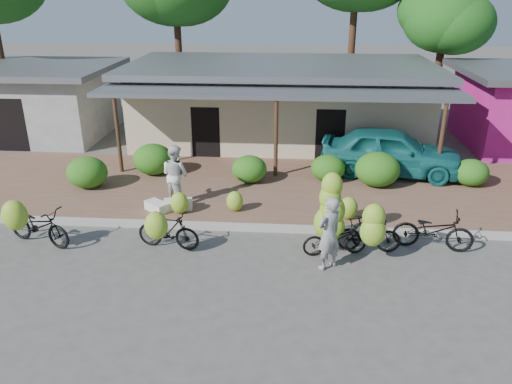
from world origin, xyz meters
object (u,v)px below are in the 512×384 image
Objects in this scene: bike_center at (332,222)px; bystander at (175,174)px; bike_far_right at (433,230)px; teal_van at (391,151)px; tree_near_right at (441,16)px; bike_far_left at (35,224)px; sack_near at (178,205)px; bike_left at (166,230)px; bike_right at (370,231)px; sack_far at (157,206)px; vendor at (329,233)px.

bike_center reaches higher than bystander.
teal_van is (-0.21, 5.33, 0.43)m from bike_far_right.
tree_near_right is at bearing -13.51° from teal_van.
sack_near is at bearing -35.66° from bike_far_left.
bike_center reaches higher than bike_left.
bike_left is at bearing 105.21° from bike_far_right.
bike_far_left is 3.48m from bike_left.
bike_far_right is at bearing -169.06° from teal_van.
tree_near_right is 17.69m from bike_left.
bystander reaches higher than bike_right.
teal_van is at bearing -11.79° from bike_right.
tree_near_right is at bearing 48.92° from sack_near.
sack_far is 1.13m from bystander.
bystander reaches higher than sack_far.
bike_center is 1.23× the size of bike_right.
tree_near_right reaches higher than bike_right.
sack_near is (-10.14, -11.63, -4.81)m from tree_near_right.
sack_near is at bearing 15.26° from bike_left.
sack_far is (-0.83, 2.16, -0.34)m from bike_left.
vendor is (4.33, -2.87, 0.66)m from sack_near.
bike_far_right is (10.36, 0.60, -0.09)m from bike_far_left.
bike_left is at bearing 93.58° from bike_right.
bike_center is 2.64m from bike_far_right.
teal_van reaches higher than bike_right.
sack_far is 8.43m from teal_van.
bike_far_right is at bearing -97.05° from bike_center.
bike_right is 6.19m from bystander.
bike_center reaches higher than teal_van.
bike_far_left is at bearing 81.23° from bike_center.
teal_van reaches higher than bike_far_right.
bike_left is 5.19m from bike_right.
bike_left is at bearing -71.20° from bike_far_left.
bike_left is at bearing 129.48° from bystander.
bike_right reaches higher than sack_near.
sack_far is 0.15× the size of teal_van.
bike_far_right is at bearing 163.77° from vendor.
bike_far_right is 2.81× the size of sack_far.
vendor reaches higher than bike_right.
bike_far_left is at bearing 99.55° from bike_left.
bystander reaches higher than bike_far_right.
bike_center is at bearing -18.99° from sack_far.
vendor is 6.98m from teal_van.
tree_near_right is 7.79× the size of sack_near.
tree_near_right is 19.83m from bike_far_left.
bike_left is (3.48, -0.02, -0.02)m from bike_far_left.
bike_center is 1.09× the size of bystander.
vendor reaches higher than bike_left.
tree_near_right reaches higher than sack_near.
sack_far is at bearing -31.97° from bike_far_left.
bike_left is at bearing 83.84° from bike_center.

